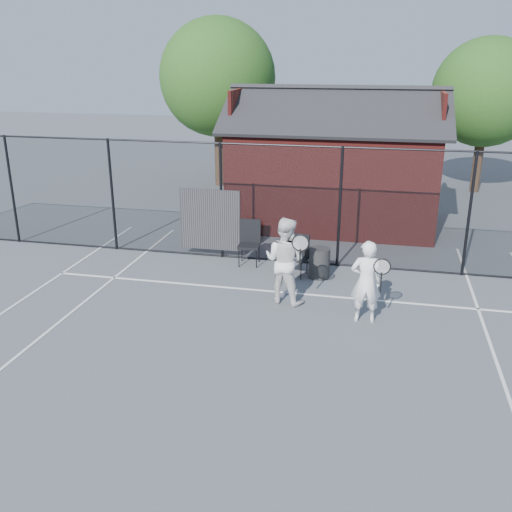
% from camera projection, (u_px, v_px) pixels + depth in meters
% --- Properties ---
extents(ground, '(80.00, 80.00, 0.00)m').
position_uv_depth(ground, '(255.00, 358.00, 9.98)').
color(ground, '#4E5559').
rests_on(ground, ground).
extents(court_lines, '(11.02, 18.00, 0.01)m').
position_uv_depth(court_lines, '(236.00, 400.00, 8.76)').
color(court_lines, silver).
rests_on(court_lines, ground).
extents(fence, '(22.04, 3.00, 3.00)m').
position_uv_depth(fence, '(287.00, 207.00, 14.16)').
color(fence, black).
rests_on(fence, ground).
extents(clubhouse, '(6.50, 4.36, 4.19)m').
position_uv_depth(clubhouse, '(334.00, 172.00, 17.63)').
color(clubhouse, maroon).
rests_on(clubhouse, ground).
extents(tree_left, '(4.48, 4.48, 6.44)m').
position_uv_depth(tree_left, '(218.00, 78.00, 21.93)').
color(tree_left, black).
rests_on(tree_left, ground).
extents(tree_right, '(3.97, 3.97, 5.70)m').
position_uv_depth(tree_right, '(487.00, 93.00, 20.97)').
color(tree_right, black).
rests_on(tree_right, ground).
extents(player_front, '(0.77, 0.58, 1.68)m').
position_uv_depth(player_front, '(366.00, 282.00, 11.12)').
color(player_front, white).
rests_on(player_front, ground).
extents(player_back, '(1.08, 0.92, 1.86)m').
position_uv_depth(player_back, '(285.00, 260.00, 12.00)').
color(player_back, white).
rests_on(player_back, ground).
extents(chair_left, '(0.57, 0.59, 1.10)m').
position_uv_depth(chair_left, '(249.00, 244.00, 14.27)').
color(chair_left, black).
rests_on(chair_left, ground).
extents(chair_right, '(0.57, 0.58, 0.97)m').
position_uv_depth(chair_right, '(297.00, 256.00, 13.57)').
color(chair_right, black).
rests_on(chair_right, ground).
extents(waste_bin, '(0.54, 0.54, 0.73)m').
position_uv_depth(waste_bin, '(319.00, 263.00, 13.50)').
color(waste_bin, black).
rests_on(waste_bin, ground).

